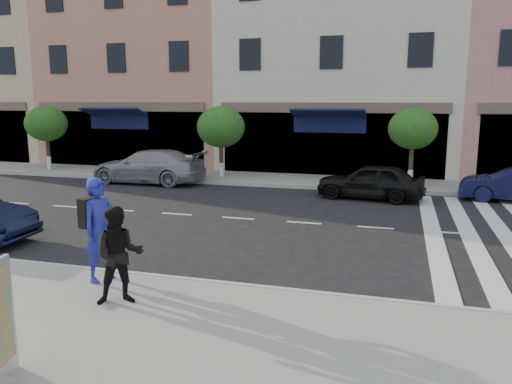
% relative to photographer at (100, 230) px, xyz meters
% --- Properties ---
extents(ground, '(120.00, 120.00, 0.00)m').
position_rel_photographer_xyz_m(ground, '(2.72, 2.00, -1.12)').
color(ground, black).
rests_on(ground, ground).
extents(sidewalk_near, '(60.00, 4.50, 0.15)m').
position_rel_photographer_xyz_m(sidewalk_near, '(2.72, -1.75, -1.05)').
color(sidewalk_near, gray).
rests_on(sidewalk_near, ground).
extents(sidewalk_far, '(60.00, 3.00, 0.15)m').
position_rel_photographer_xyz_m(sidewalk_far, '(2.72, 13.00, -1.05)').
color(sidewalk_far, gray).
rests_on(sidewalk_far, ground).
extents(building_west_far, '(12.00, 9.00, 12.00)m').
position_rel_photographer_xyz_m(building_west_far, '(-19.28, 19.00, 4.88)').
color(building_west_far, '#D8BE8B').
rests_on(building_west_far, ground).
extents(building_west_mid, '(10.00, 9.00, 14.00)m').
position_rel_photographer_xyz_m(building_west_mid, '(-8.28, 19.00, 5.88)').
color(building_west_mid, tan).
rests_on(building_west_mid, ground).
extents(building_centre, '(11.00, 9.00, 11.00)m').
position_rel_photographer_xyz_m(building_centre, '(2.22, 19.00, 4.38)').
color(building_centre, beige).
rests_on(building_centre, ground).
extents(street_tree_wa, '(2.00, 2.00, 3.05)m').
position_rel_photographer_xyz_m(street_tree_wa, '(-11.28, 12.80, 1.21)').
color(street_tree_wa, '#473323').
rests_on(street_tree_wa, sidewalk_far).
extents(street_tree_wb, '(2.10, 2.10, 3.06)m').
position_rel_photographer_xyz_m(street_tree_wb, '(-2.28, 12.80, 1.18)').
color(street_tree_wb, '#473323').
rests_on(street_tree_wb, sidewalk_far).
extents(street_tree_c, '(1.90, 1.90, 3.04)m').
position_rel_photographer_xyz_m(street_tree_c, '(5.72, 12.80, 1.23)').
color(street_tree_c, '#473323').
rests_on(street_tree_c, sidewalk_far).
extents(photographer, '(0.65, 0.81, 1.95)m').
position_rel_photographer_xyz_m(photographer, '(0.00, 0.00, 0.00)').
color(photographer, '#202996').
rests_on(photographer, sidewalk_near).
extents(walker, '(1.01, 0.94, 1.65)m').
position_rel_photographer_xyz_m(walker, '(0.91, -0.87, -0.15)').
color(walker, black).
rests_on(walker, sidewalk_near).
extents(car_far_left, '(4.96, 2.11, 1.43)m').
position_rel_photographer_xyz_m(car_far_left, '(-4.96, 11.10, -0.41)').
color(car_far_left, gray).
rests_on(car_far_left, ground).
extents(car_far_mid, '(3.92, 1.99, 1.28)m').
position_rel_photographer_xyz_m(car_far_mid, '(4.31, 10.15, -0.49)').
color(car_far_mid, black).
rests_on(car_far_mid, ground).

